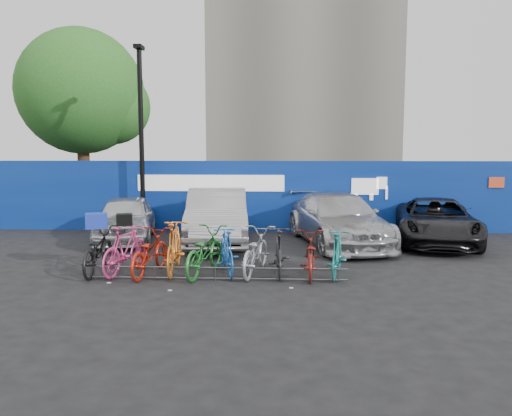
# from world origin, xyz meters

# --- Properties ---
(ground) EXTENTS (100.00, 100.00, 0.00)m
(ground) POSITION_xyz_m (0.00, 0.00, 0.00)
(ground) COLOR black
(ground) RESTS_ON ground
(hoarding) EXTENTS (22.00, 0.18, 2.40)m
(hoarding) POSITION_xyz_m (0.01, 6.00, 1.20)
(hoarding) COLOR navy
(hoarding) RESTS_ON ground
(tree) EXTENTS (5.40, 5.20, 7.80)m
(tree) POSITION_xyz_m (-6.77, 10.06, 5.07)
(tree) COLOR #382314
(tree) RESTS_ON ground
(lamppost) EXTENTS (0.25, 0.50, 6.11)m
(lamppost) POSITION_xyz_m (-3.20, 5.40, 3.27)
(lamppost) COLOR black
(lamppost) RESTS_ON ground
(bike_rack) EXTENTS (5.60, 0.03, 0.30)m
(bike_rack) POSITION_xyz_m (-0.00, -0.60, 0.16)
(bike_rack) COLOR #595B60
(bike_rack) RESTS_ON ground
(car_0) EXTENTS (2.42, 4.33, 1.39)m
(car_0) POSITION_xyz_m (-3.32, 3.91, 0.70)
(car_0) COLOR silver
(car_0) RESTS_ON ground
(car_1) EXTENTS (2.22, 5.04, 1.61)m
(car_1) POSITION_xyz_m (-0.51, 3.73, 0.81)
(car_1) COLOR #A9A9AE
(car_1) RESTS_ON ground
(car_2) EXTENTS (3.13, 5.47, 1.49)m
(car_2) POSITION_xyz_m (3.07, 3.73, 0.75)
(car_2) COLOR #B5B6BB
(car_2) RESTS_ON ground
(car_3) EXTENTS (3.07, 5.10, 1.33)m
(car_3) POSITION_xyz_m (6.00, 4.02, 0.66)
(car_3) COLOR black
(car_3) RESTS_ON ground
(bike_0) EXTENTS (0.77, 1.98, 1.02)m
(bike_0) POSITION_xyz_m (-2.74, -0.06, 0.51)
(bike_0) COLOR black
(bike_0) RESTS_ON ground
(bike_1) EXTENTS (0.94, 1.90, 1.10)m
(bike_1) POSITION_xyz_m (-2.09, -0.09, 0.55)
(bike_1) COLOR #D43B80
(bike_1) RESTS_ON ground
(bike_2) EXTENTS (0.94, 1.98, 1.00)m
(bike_2) POSITION_xyz_m (-1.53, -0.15, 0.50)
(bike_2) COLOR red
(bike_2) RESTS_ON ground
(bike_3) EXTENTS (0.67, 1.99, 1.18)m
(bike_3) POSITION_xyz_m (-1.01, 0.01, 0.59)
(bike_3) COLOR orange
(bike_3) RESTS_ON ground
(bike_4) EXTENTS (1.15, 2.12, 1.06)m
(bike_4) POSITION_xyz_m (-0.31, -0.10, 0.53)
(bike_4) COLOR #237A2D
(bike_4) RESTS_ON ground
(bike_5) EXTENTS (0.89, 1.77, 1.02)m
(bike_5) POSITION_xyz_m (0.18, -0.02, 0.51)
(bike_5) COLOR blue
(bike_5) RESTS_ON ground
(bike_6) EXTENTS (1.06, 2.04, 1.02)m
(bike_6) POSITION_xyz_m (0.81, 0.02, 0.51)
(bike_6) COLOR #A3A7AB
(bike_6) RESTS_ON ground
(bike_7) EXTENTS (0.56, 1.76, 1.05)m
(bike_7) POSITION_xyz_m (1.34, -0.02, 0.52)
(bike_7) COLOR #262629
(bike_7) RESTS_ON ground
(bike_8) EXTENTS (0.73, 1.85, 0.96)m
(bike_8) POSITION_xyz_m (2.03, -0.10, 0.48)
(bike_8) COLOR maroon
(bike_8) RESTS_ON ground
(bike_9) EXTENTS (0.81, 1.72, 1.00)m
(bike_9) POSITION_xyz_m (2.62, -0.07, 0.50)
(bike_9) COLOR #1B7672
(bike_9) RESTS_ON ground
(cargo_crate) EXTENTS (0.56, 0.50, 0.34)m
(cargo_crate) POSITION_xyz_m (-2.74, -0.06, 1.19)
(cargo_crate) COLOR #1B35B9
(cargo_crate) RESTS_ON bike_0
(cargo_topcase) EXTENTS (0.42, 0.40, 0.25)m
(cargo_topcase) POSITION_xyz_m (-2.09, -0.09, 1.23)
(cargo_topcase) COLOR black
(cargo_topcase) RESTS_ON bike_1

